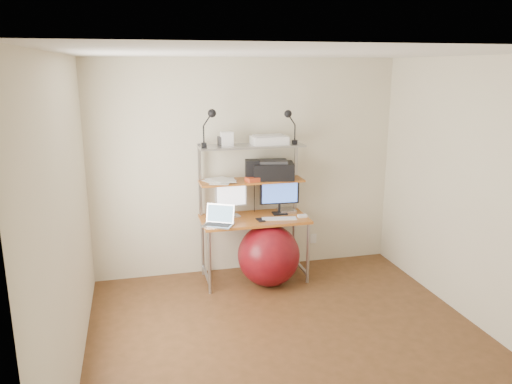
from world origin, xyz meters
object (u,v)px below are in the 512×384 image
monitor_silver (231,197)px  laptop (219,221)px  printer (273,170)px  exercise_ball (269,255)px  monitor_black (279,194)px

monitor_silver → laptop: (-0.19, -0.29, -0.18)m
printer → monitor_silver: bearing=-170.2°
monitor_silver → printer: printer is taller
exercise_ball → monitor_silver: bearing=137.8°
monitor_silver → laptop: 0.39m
laptop → exercise_ball: (0.55, -0.03, -0.44)m
laptop → monitor_silver: bearing=84.7°
monitor_silver → exercise_ball: 0.78m
monitor_black → printer: (-0.07, 0.03, 0.28)m
printer → laptop: bearing=-146.8°
monitor_black → exercise_ball: monitor_black is taller
printer → monitor_black: bearing=-11.2°
monitor_black → laptop: monitor_black is taller
laptop → printer: printer is taller
printer → exercise_ball: (-0.13, -0.31, -0.90)m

